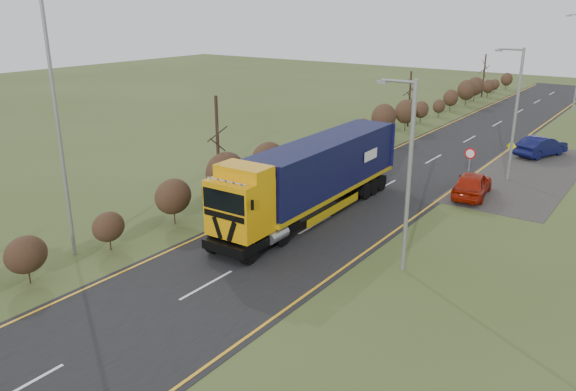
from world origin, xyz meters
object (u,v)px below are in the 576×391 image
Objects in this scene: car_red_hatchback at (472,184)px; car_blue_sedan at (541,146)px; speed_sign at (470,160)px; lorry at (313,174)px; streetlight_near at (407,170)px.

car_red_hatchback is 0.98× the size of car_blue_sedan.
speed_sign reaches higher than car_red_hatchback.
lorry is 3.30× the size of car_red_hatchback.
car_red_hatchback is 0.55× the size of streetlight_near.
car_blue_sedan is 0.57× the size of streetlight_near.
lorry is 21.60m from car_blue_sedan.
car_blue_sedan is at bearing 69.63° from lorry.
lorry is at bearing 153.80° from streetlight_near.
streetlight_near reaches higher than lorry.
car_red_hatchback is 12.35m from car_blue_sedan.
streetlight_near reaches higher than car_red_hatchback.
car_red_hatchback is at bearing 106.06° from car_blue_sedan.
lorry is 10.97m from speed_sign.
lorry is 1.83× the size of streetlight_near.
speed_sign is (-1.93, -10.66, 1.01)m from car_blue_sedan.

